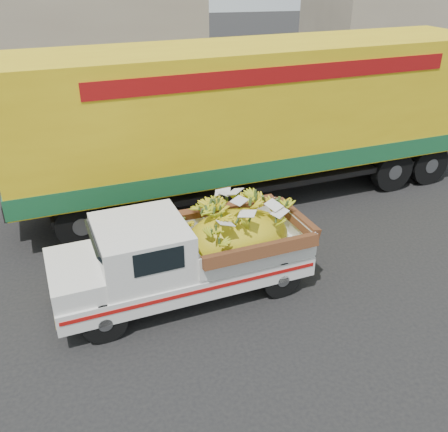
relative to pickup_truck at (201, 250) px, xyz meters
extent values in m
plane|color=black|center=(1.28, 0.31, -0.86)|extent=(100.00, 100.00, 0.00)
cube|color=gray|center=(1.28, 6.26, -0.78)|extent=(60.00, 0.25, 0.15)
cube|color=gray|center=(1.28, 8.36, -0.79)|extent=(60.00, 4.00, 0.14)
cylinder|color=black|center=(-1.76, -1.03, -0.49)|extent=(0.76, 0.34, 0.74)
cylinder|color=black|center=(-2.01, 0.36, -0.49)|extent=(0.76, 0.34, 0.74)
cylinder|color=black|center=(1.39, -0.47, -0.49)|extent=(0.76, 0.34, 0.74)
cylinder|color=black|center=(1.14, 0.92, -0.49)|extent=(0.76, 0.34, 0.74)
cube|color=silver|center=(-0.36, -0.06, -0.32)|extent=(4.77, 2.42, 0.38)
cube|color=#A50F0C|center=(-0.21, -0.88, -0.26)|extent=(4.39, 0.79, 0.07)
cube|color=silver|center=(-2.56, -0.46, -0.42)|extent=(0.38, 1.60, 0.14)
cube|color=silver|center=(-2.19, -0.39, 0.04)|extent=(1.08, 1.67, 0.35)
cube|color=silver|center=(-1.05, -0.19, 0.30)|extent=(1.75, 1.82, 0.87)
cube|color=black|center=(-0.81, -0.95, 0.47)|extent=(0.81, 0.16, 0.41)
cube|color=silver|center=(0.79, 0.14, 0.11)|extent=(2.48, 2.01, 0.49)
ellipsoid|color=gold|center=(0.69, 0.12, 0.01)|extent=(2.21, 1.65, 1.24)
cylinder|color=black|center=(6.86, 3.61, -0.31)|extent=(1.14, 0.50, 1.10)
cylinder|color=black|center=(6.53, 5.58, -0.31)|extent=(1.14, 0.50, 1.10)
cylinder|color=black|center=(5.68, 3.41, -0.31)|extent=(1.14, 0.50, 1.10)
cylinder|color=black|center=(5.35, 5.38, -0.31)|extent=(1.14, 0.50, 1.10)
cylinder|color=black|center=(-2.21, 2.08, -0.31)|extent=(1.14, 0.50, 1.10)
cylinder|color=black|center=(-2.54, 4.05, -0.31)|extent=(1.14, 0.50, 1.10)
cube|color=black|center=(2.06, 3.81, -0.08)|extent=(12.00, 2.98, 0.36)
cube|color=gold|center=(2.06, 3.81, 1.52)|extent=(12.01, 4.42, 2.84)
cube|color=#17532D|center=(2.06, 3.81, 0.35)|extent=(12.07, 4.45, 0.45)
cube|color=maroon|center=(2.27, 2.57, 2.49)|extent=(8.29, 1.42, 0.35)
camera|label=1|loc=(-1.19, -7.59, 4.72)|focal=40.00mm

